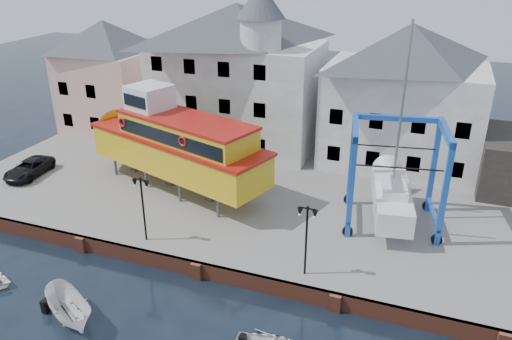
% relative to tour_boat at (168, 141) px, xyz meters
% --- Properties ---
extents(ground, '(140.00, 140.00, 0.00)m').
position_rel_tour_boat_xyz_m(ground, '(6.42, -8.56, -4.47)').
color(ground, black).
rests_on(ground, ground).
extents(hardstanding, '(44.00, 22.00, 1.00)m').
position_rel_tour_boat_xyz_m(hardstanding, '(6.42, 2.44, -3.97)').
color(hardstanding, slate).
rests_on(hardstanding, ground).
extents(quay_wall, '(44.00, 0.47, 1.00)m').
position_rel_tour_boat_xyz_m(quay_wall, '(6.42, -8.46, -3.97)').
color(quay_wall, brown).
rests_on(quay_wall, ground).
extents(building_pink, '(8.00, 7.00, 10.30)m').
position_rel_tour_boat_xyz_m(building_pink, '(-11.58, 9.43, 1.68)').
color(building_pink, '#D6A59F').
rests_on(building_pink, hardstanding).
extents(building_white_main, '(14.00, 8.30, 14.00)m').
position_rel_tour_boat_xyz_m(building_white_main, '(1.55, 9.83, 2.87)').
color(building_white_main, '#B9B8B1').
rests_on(building_white_main, hardstanding).
extents(building_white_right, '(12.00, 8.00, 11.20)m').
position_rel_tour_boat_xyz_m(building_white_right, '(15.42, 10.43, 2.13)').
color(building_white_right, '#B9B8B1').
rests_on(building_white_right, hardstanding).
extents(lamp_post_left, '(1.12, 0.32, 4.20)m').
position_rel_tour_boat_xyz_m(lamp_post_left, '(2.42, -7.36, -0.30)').
color(lamp_post_left, black).
rests_on(lamp_post_left, hardstanding).
extents(lamp_post_right, '(1.12, 0.32, 4.20)m').
position_rel_tour_boat_xyz_m(lamp_post_right, '(12.42, -7.36, -0.30)').
color(lamp_post_right, black).
rests_on(lamp_post_right, hardstanding).
extents(tour_boat, '(17.30, 9.07, 7.36)m').
position_rel_tour_boat_xyz_m(tour_boat, '(0.00, 0.00, 0.00)').
color(tour_boat, '#59595E').
rests_on(tour_boat, hardstanding).
extents(travel_lift, '(6.65, 8.66, 12.71)m').
position_rel_tour_boat_xyz_m(travel_lift, '(15.95, 0.68, -1.34)').
color(travel_lift, '#0F4DAC').
rests_on(travel_lift, hardstanding).
extents(van, '(2.52, 4.64, 1.23)m').
position_rel_tour_boat_xyz_m(van, '(-11.12, -2.44, -2.85)').
color(van, black).
rests_on(van, hardstanding).
extents(motorboat_a, '(4.45, 3.50, 1.63)m').
position_rel_tour_boat_xyz_m(motorboat_a, '(1.99, -13.95, -4.47)').
color(motorboat_a, white).
rests_on(motorboat_a, ground).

